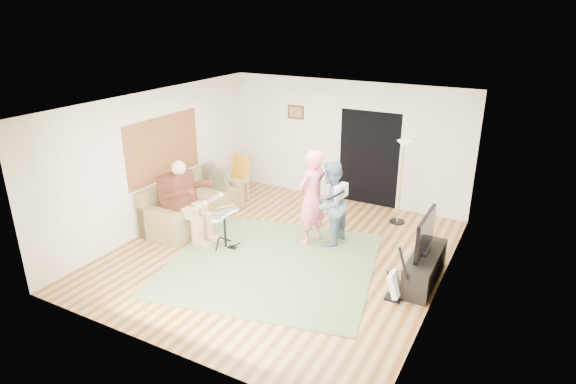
% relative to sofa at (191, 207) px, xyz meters
% --- Properties ---
extents(floor, '(6.00, 6.00, 0.00)m').
position_rel_sofa_xyz_m(floor, '(2.30, -0.37, -0.30)').
color(floor, brown).
rests_on(floor, ground).
extents(walls, '(5.50, 6.00, 2.70)m').
position_rel_sofa_xyz_m(walls, '(2.30, -0.37, 1.05)').
color(walls, silver).
rests_on(walls, floor).
extents(ceiling, '(6.00, 6.00, 0.00)m').
position_rel_sofa_xyz_m(ceiling, '(2.30, -0.37, 2.40)').
color(ceiling, white).
rests_on(ceiling, walls).
extents(window_blinds, '(0.00, 2.05, 2.05)m').
position_rel_sofa_xyz_m(window_blinds, '(-0.44, -0.17, 1.25)').
color(window_blinds, '#995B2F').
rests_on(window_blinds, walls).
extents(doorway, '(2.10, 0.00, 2.10)m').
position_rel_sofa_xyz_m(doorway, '(2.85, 2.62, 0.75)').
color(doorway, black).
rests_on(doorway, walls).
extents(picture_frame, '(0.42, 0.03, 0.32)m').
position_rel_sofa_xyz_m(picture_frame, '(1.05, 2.62, 1.60)').
color(picture_frame, '#3F2314').
rests_on(picture_frame, walls).
extents(area_rug, '(4.03, 3.89, 0.02)m').
position_rel_sofa_xyz_m(area_rug, '(2.35, -0.78, -0.30)').
color(area_rug, '#596C41').
rests_on(area_rug, floor).
extents(sofa, '(0.93, 2.26, 0.91)m').
position_rel_sofa_xyz_m(sofa, '(0.00, 0.00, 0.00)').
color(sofa, olive).
rests_on(sofa, floor).
extents(drummer, '(0.99, 0.55, 1.52)m').
position_rel_sofa_xyz_m(drummer, '(0.45, -0.65, 0.29)').
color(drummer, '#4B2115').
rests_on(drummer, sofa).
extents(drum_kit, '(0.38, 0.69, 0.71)m').
position_rel_sofa_xyz_m(drum_kit, '(1.30, -0.65, 0.00)').
color(drum_kit, black).
rests_on(drum_kit, floor).
extents(singer, '(0.58, 0.74, 1.79)m').
position_rel_sofa_xyz_m(singer, '(2.58, 0.30, 0.59)').
color(singer, '#FC6D84').
rests_on(singer, floor).
extents(microphone, '(0.06, 0.06, 0.24)m').
position_rel_sofa_xyz_m(microphone, '(2.78, 0.30, 1.03)').
color(microphone, black).
rests_on(microphone, singer).
extents(guitarist, '(0.64, 0.80, 1.59)m').
position_rel_sofa_xyz_m(guitarist, '(2.92, 0.40, 0.49)').
color(guitarist, slate).
rests_on(guitarist, floor).
extents(guitar_held, '(0.22, 0.61, 0.26)m').
position_rel_sofa_xyz_m(guitar_held, '(3.12, 0.40, 0.78)').
color(guitar_held, white).
rests_on(guitar_held, guitarist).
extents(guitar_spare, '(0.32, 0.29, 0.89)m').
position_rel_sofa_xyz_m(guitar_spare, '(4.53, -0.85, -0.05)').
color(guitar_spare, black).
rests_on(guitar_spare, floor).
extents(torchiere_lamp, '(0.31, 0.31, 1.73)m').
position_rel_sofa_xyz_m(torchiere_lamp, '(3.77, 1.94, 0.88)').
color(torchiere_lamp, black).
rests_on(torchiere_lamp, floor).
extents(dining_chair, '(0.50, 0.52, 1.06)m').
position_rel_sofa_xyz_m(dining_chair, '(0.19, 1.38, 0.07)').
color(dining_chair, tan).
rests_on(dining_chair, floor).
extents(tv_cabinet, '(0.40, 1.40, 0.50)m').
position_rel_sofa_xyz_m(tv_cabinet, '(4.80, -0.13, -0.05)').
color(tv_cabinet, black).
rests_on(tv_cabinet, floor).
extents(television, '(0.06, 1.04, 0.62)m').
position_rel_sofa_xyz_m(television, '(4.75, -0.13, 0.55)').
color(television, black).
rests_on(television, tv_cabinet).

